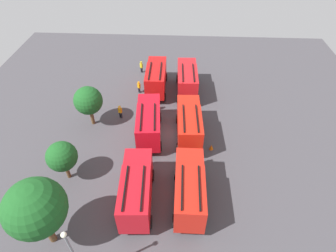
% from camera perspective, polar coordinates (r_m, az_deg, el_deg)
% --- Properties ---
extents(ground_plane, '(54.40, 54.40, 0.00)m').
position_cam_1_polar(ground_plane, '(31.80, -0.00, -1.87)').
color(ground_plane, '#423F44').
extents(fire_truck_0, '(7.20, 2.76, 3.88)m').
position_cam_1_polar(fire_truck_0, '(24.44, 4.47, -12.65)').
color(fire_truck_0, red).
rests_on(fire_truck_0, ground).
extents(fire_truck_1, '(7.29, 2.99, 3.88)m').
position_cam_1_polar(fire_truck_1, '(30.15, 4.38, 0.58)').
color(fire_truck_1, red).
rests_on(fire_truck_1, ground).
extents(fire_truck_2, '(7.27, 2.94, 3.88)m').
position_cam_1_polar(fire_truck_2, '(37.31, 3.99, 9.68)').
color(fire_truck_2, red).
rests_on(fire_truck_2, ground).
extents(fire_truck_3, '(7.33, 3.08, 3.88)m').
position_cam_1_polar(fire_truck_3, '(24.50, -6.56, -12.70)').
color(fire_truck_3, red).
rests_on(fire_truck_3, ground).
extents(fire_truck_4, '(7.37, 3.22, 3.88)m').
position_cam_1_polar(fire_truck_4, '(30.33, -4.01, 0.89)').
color(fire_truck_4, red).
rests_on(fire_truck_4, ground).
extents(fire_truck_5, '(7.24, 2.85, 3.88)m').
position_cam_1_polar(fire_truck_5, '(37.63, -2.48, 10.05)').
color(fire_truck_5, red).
rests_on(fire_truck_5, ground).
extents(firefighter_0, '(0.47, 0.47, 1.78)m').
position_cam_1_polar(firefighter_0, '(34.62, -3.06, 4.52)').
color(firefighter_0, black).
rests_on(firefighter_0, ground).
extents(firefighter_1, '(0.36, 0.48, 1.74)m').
position_cam_1_polar(firefighter_1, '(34.03, -9.88, 3.03)').
color(firefighter_1, black).
rests_on(firefighter_1, ground).
extents(firefighter_2, '(0.45, 0.48, 1.76)m').
position_cam_1_polar(firefighter_2, '(42.59, -5.54, 12.18)').
color(firefighter_2, black).
rests_on(firefighter_2, ground).
extents(firefighter_3, '(0.35, 0.47, 1.77)m').
position_cam_1_polar(firefighter_3, '(28.14, 6.67, -6.80)').
color(firefighter_3, black).
rests_on(firefighter_3, ground).
extents(firefighter_4, '(0.46, 0.47, 1.69)m').
position_cam_1_polar(firefighter_4, '(38.09, -6.03, 8.12)').
color(firefighter_4, black).
rests_on(firefighter_4, ground).
extents(tree_0, '(4.47, 4.47, 6.93)m').
position_cam_1_polar(tree_0, '(22.40, -25.75, -15.12)').
color(tree_0, brown).
rests_on(tree_0, ground).
extents(tree_1, '(2.87, 2.87, 4.44)m').
position_cam_1_polar(tree_1, '(27.31, -21.14, -5.93)').
color(tree_1, brown).
rests_on(tree_1, ground).
extents(tree_2, '(3.25, 3.25, 5.04)m').
position_cam_1_polar(tree_2, '(32.46, -16.21, 5.06)').
color(tree_2, brown).
rests_on(tree_2, ground).
extents(traffic_cone_0, '(0.47, 0.47, 0.68)m').
position_cam_1_polar(traffic_cone_0, '(34.62, 3.09, 3.11)').
color(traffic_cone_0, '#F2600C').
rests_on(traffic_cone_0, ground).
extents(traffic_cone_1, '(0.45, 0.45, 0.65)m').
position_cam_1_polar(traffic_cone_1, '(30.37, 8.96, -4.33)').
color(traffic_cone_1, '#F2600C').
rests_on(traffic_cone_1, ground).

